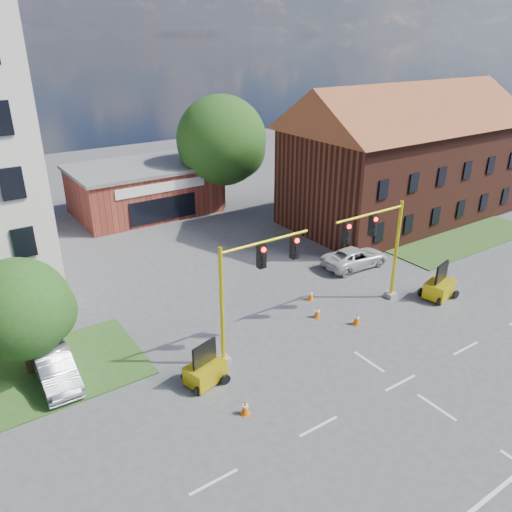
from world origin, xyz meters
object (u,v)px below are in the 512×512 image
signal_mast_west (251,283)px  pickup_white (355,257)px  trailer_west (205,371)px  signal_mast_east (378,244)px  trailer_east (439,287)px

signal_mast_west → pickup_white: (11.73, 4.51, -3.24)m
trailer_west → signal_mast_east: bearing=-11.2°
trailer_west → trailer_east: size_ratio=0.92×
trailer_west → trailer_east: 15.89m
signal_mast_west → pickup_white: signal_mast_west is taller
trailer_west → pickup_white: 15.77m
signal_mast_west → pickup_white: bearing=21.0°
signal_mast_east → pickup_white: (3.02, 4.51, -3.24)m
signal_mast_east → trailer_east: size_ratio=2.82×
signal_mast_east → trailer_west: (-11.82, -0.82, -3.28)m
trailer_west → trailer_east: (15.87, -0.84, 0.05)m
pickup_white → trailer_west: bearing=112.5°
signal_mast_west → trailer_west: size_ratio=3.05×
trailer_east → signal_mast_east: bearing=143.8°
signal_mast_east → trailer_west: size_ratio=3.05×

